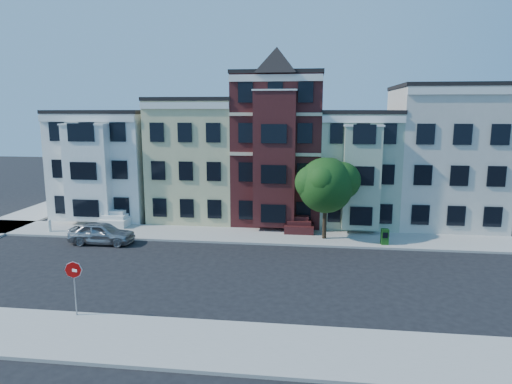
# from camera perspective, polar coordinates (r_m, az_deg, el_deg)

# --- Properties ---
(ground) EXTENTS (120.00, 120.00, 0.00)m
(ground) POSITION_cam_1_polar(r_m,az_deg,el_deg) (26.42, 0.38, -10.47)
(ground) COLOR black
(far_sidewalk) EXTENTS (60.00, 4.00, 0.15)m
(far_sidewalk) POSITION_cam_1_polar(r_m,az_deg,el_deg) (33.95, 2.01, -5.58)
(far_sidewalk) COLOR #9E9B93
(far_sidewalk) RESTS_ON ground
(near_sidewalk) EXTENTS (60.00, 4.00, 0.15)m
(near_sidewalk) POSITION_cam_1_polar(r_m,az_deg,el_deg) (19.19, -2.65, -18.68)
(near_sidewalk) COLOR #9E9B93
(near_sidewalk) RESTS_ON ground
(house_white) EXTENTS (8.00, 9.00, 9.00)m
(house_white) POSITION_cam_1_polar(r_m,az_deg,el_deg) (43.23, -17.35, 3.37)
(house_white) COLOR white
(house_white) RESTS_ON ground
(house_yellow) EXTENTS (7.00, 9.00, 10.00)m
(house_yellow) POSITION_cam_1_polar(r_m,az_deg,el_deg) (40.51, -7.01, 4.04)
(house_yellow) COLOR #CDC68B
(house_yellow) RESTS_ON ground
(house_brown) EXTENTS (7.00, 9.00, 12.00)m
(house_brown) POSITION_cam_1_polar(r_m,az_deg,el_deg) (39.28, 2.95, 5.38)
(house_brown) COLOR #3E1415
(house_brown) RESTS_ON ground
(house_green) EXTENTS (6.00, 9.00, 9.00)m
(house_green) POSITION_cam_1_polar(r_m,az_deg,el_deg) (39.48, 12.39, 2.99)
(house_green) COLOR #99AB8F
(house_green) RESTS_ON ground
(house_cream) EXTENTS (8.00, 9.00, 11.00)m
(house_cream) POSITION_cam_1_polar(r_m,az_deg,el_deg) (40.60, 22.35, 4.07)
(house_cream) COLOR beige
(house_cream) RESTS_ON ground
(street_tree) EXTENTS (7.79, 7.79, 7.26)m
(street_tree) POSITION_cam_1_polar(r_m,az_deg,el_deg) (32.78, 8.68, 0.37)
(street_tree) COLOR #1D4E15
(street_tree) RESTS_ON far_sidewalk
(parked_car) EXTENTS (4.58, 1.87, 1.56)m
(parked_car) POSITION_cam_1_polar(r_m,az_deg,el_deg) (34.03, -18.72, -4.87)
(parked_car) COLOR #9B9DA1
(parked_car) RESTS_ON ground
(newspaper_box) EXTENTS (0.53, 0.48, 1.09)m
(newspaper_box) POSITION_cam_1_polar(r_m,az_deg,el_deg) (32.87, 15.79, -5.39)
(newspaper_box) COLOR #1B5216
(newspaper_box) RESTS_ON far_sidewalk
(fire_hydrant) EXTENTS (0.30, 0.30, 0.73)m
(fire_hydrant) POSITION_cam_1_polar(r_m,az_deg,el_deg) (38.37, -24.38, -3.97)
(fire_hydrant) COLOR silver
(fire_hydrant) RESTS_ON far_sidewalk
(stop_sign) EXTENTS (0.79, 0.31, 2.87)m
(stop_sign) POSITION_cam_1_polar(r_m,az_deg,el_deg) (22.46, -21.73, -10.75)
(stop_sign) COLOR #C30807
(stop_sign) RESTS_ON near_sidewalk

